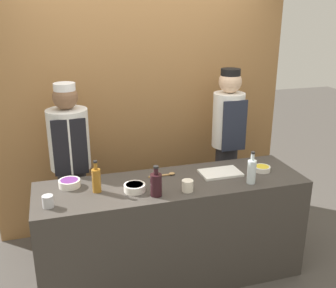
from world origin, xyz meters
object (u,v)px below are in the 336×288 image
(sauce_bowl_orange, at_px, (135,187))
(chef_left, at_px, (71,166))
(sauce_bowl_yellow, at_px, (262,168))
(bottle_amber, at_px, (96,180))
(chef_right, at_px, (227,144))
(cutting_board, at_px, (220,173))
(bottle_clear, at_px, (252,171))
(bottle_wine, at_px, (156,184))
(sauce_bowl_purple, at_px, (69,183))
(cup_cream, at_px, (188,186))
(wooden_spoon, at_px, (165,175))
(cup_steel, at_px, (48,201))

(sauce_bowl_orange, bearing_deg, chef_left, 122.15)
(sauce_bowl_yellow, distance_m, chef_left, 1.67)
(bottle_amber, bearing_deg, chef_right, 24.57)
(cutting_board, bearing_deg, bottle_clear, -55.56)
(bottle_amber, bearing_deg, sauce_bowl_yellow, 0.14)
(bottle_clear, bearing_deg, bottle_wine, 179.84)
(bottle_clear, xyz_separation_m, chef_right, (0.16, 0.80, -0.06))
(sauce_bowl_purple, xyz_separation_m, bottle_clear, (1.38, -0.34, 0.07))
(sauce_bowl_purple, xyz_separation_m, cup_cream, (0.85, -0.33, 0.01))
(cup_cream, height_order, wooden_spoon, cup_cream)
(sauce_bowl_purple, relative_size, bottle_clear, 0.63)
(bottle_clear, bearing_deg, cup_steel, 178.39)
(cutting_board, distance_m, cup_steel, 1.40)
(sauce_bowl_yellow, xyz_separation_m, wooden_spoon, (-0.82, 0.14, -0.01))
(sauce_bowl_orange, height_order, cup_cream, cup_cream)
(wooden_spoon, height_order, chef_right, chef_right)
(sauce_bowl_purple, xyz_separation_m, bottle_wine, (0.61, -0.34, 0.06))
(cutting_board, relative_size, bottle_wine, 1.43)
(cup_steel, bearing_deg, chef_left, 75.29)
(cup_steel, relative_size, chef_right, 0.05)
(chef_left, bearing_deg, sauce_bowl_purple, -94.63)
(chef_right, bearing_deg, wooden_spoon, -148.42)
(sauce_bowl_purple, relative_size, bottle_amber, 0.66)
(sauce_bowl_yellow, height_order, chef_left, chef_left)
(cutting_board, xyz_separation_m, bottle_amber, (-1.03, -0.05, 0.09))
(sauce_bowl_yellow, height_order, wooden_spoon, sauce_bowl_yellow)
(bottle_amber, bearing_deg, sauce_bowl_orange, -13.82)
(sauce_bowl_orange, height_order, bottle_clear, bottle_clear)
(bottle_amber, bearing_deg, cutting_board, 2.64)
(cutting_board, distance_m, wooden_spoon, 0.47)
(cup_cream, distance_m, chef_left, 1.14)
(cup_steel, xyz_separation_m, wooden_spoon, (0.93, 0.28, -0.03))
(bottle_wine, xyz_separation_m, chef_right, (0.94, 0.80, -0.05))
(cutting_board, xyz_separation_m, chef_right, (0.32, 0.57, 0.03))
(wooden_spoon, bearing_deg, bottle_wine, -116.44)
(sauce_bowl_yellow, height_order, bottle_clear, bottle_clear)
(sauce_bowl_yellow, relative_size, bottle_wine, 0.60)
(sauce_bowl_yellow, height_order, bottle_amber, bottle_amber)
(sauce_bowl_orange, bearing_deg, cup_cream, -16.54)
(sauce_bowl_orange, relative_size, cutting_board, 0.49)
(wooden_spoon, distance_m, chef_left, 0.87)
(cutting_board, relative_size, chef_left, 0.21)
(sauce_bowl_orange, bearing_deg, bottle_clear, -7.36)
(bottle_wine, height_order, chef_right, chef_right)
(sauce_bowl_orange, bearing_deg, sauce_bowl_purple, 154.74)
(cutting_board, height_order, chef_left, chef_left)
(cup_cream, bearing_deg, chef_right, 49.08)
(chef_left, distance_m, chef_right, 1.51)
(chef_left, bearing_deg, sauce_bowl_orange, -57.85)
(bottle_amber, height_order, cup_steel, bottle_amber)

